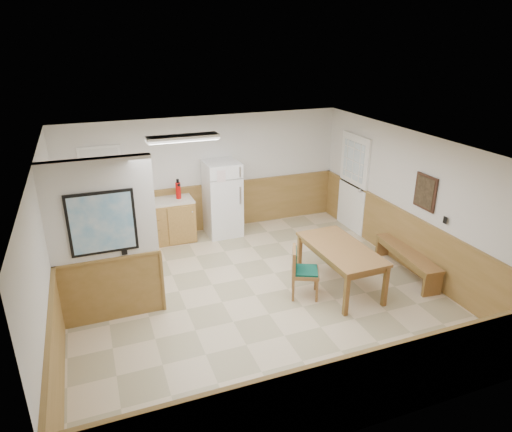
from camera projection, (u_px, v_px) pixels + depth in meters
name	position (u px, v px, depth m)	size (l,w,h in m)	color
ground	(256.00, 295.00, 7.59)	(6.00, 6.00, 0.00)	beige
ceiling	(256.00, 148.00, 6.66)	(6.00, 6.00, 0.02)	silver
back_wall	(206.00, 175.00, 9.73)	(6.00, 0.02, 2.50)	silver
right_wall	(413.00, 203.00, 8.12)	(0.02, 6.00, 2.50)	silver
left_wall	(48.00, 257.00, 6.14)	(0.02, 6.00, 2.50)	silver
wainscot_back	(208.00, 208.00, 9.99)	(6.00, 0.04, 1.00)	olive
wainscot_right	(407.00, 241.00, 8.39)	(0.04, 6.00, 1.00)	olive
wainscot_left	(58.00, 305.00, 6.42)	(0.04, 6.00, 1.00)	olive
partition_wall	(105.00, 244.00, 6.56)	(1.50, 0.20, 2.50)	silver
kitchen_counter	(154.00, 222.00, 9.35)	(2.20, 0.61, 1.00)	#B3843F
exterior_door	(353.00, 183.00, 9.83)	(0.07, 1.02, 2.15)	white
kitchen_window	(101.00, 171.00, 8.90)	(0.80, 0.04, 1.00)	white
wall_painting	(425.00, 192.00, 7.73)	(0.04, 0.50, 0.60)	#382116
fluorescent_fixture	(183.00, 138.00, 7.55)	(1.20, 0.30, 0.09)	white
refrigerator	(222.00, 199.00, 9.65)	(0.72, 0.73, 1.60)	white
dining_table	(341.00, 252.00, 7.61)	(0.88, 1.69, 0.75)	#9A6138
dining_bench	(407.00, 256.00, 8.15)	(0.52, 1.67, 0.45)	#9A6138
dining_chair	(300.00, 269.00, 7.42)	(0.72, 0.63, 0.85)	#9A6138
fire_extinguisher	(178.00, 190.00, 9.31)	(0.12, 0.12, 0.41)	red
soap_bottle	(102.00, 201.00, 8.85)	(0.08, 0.08, 0.24)	#1A9040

